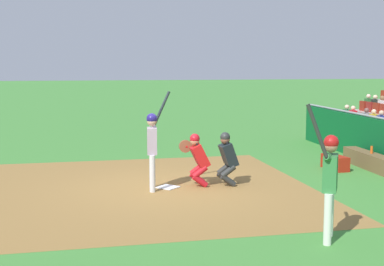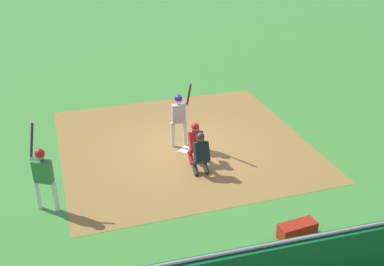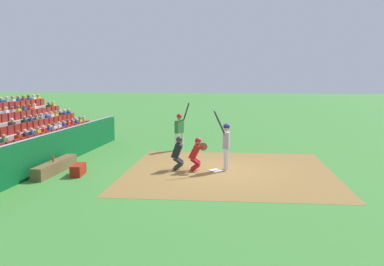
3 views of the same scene
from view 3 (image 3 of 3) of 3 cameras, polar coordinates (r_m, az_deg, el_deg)
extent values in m
plane|color=#3F8335|center=(15.93, 3.22, -5.12)|extent=(160.00, 160.00, 0.00)
cube|color=olive|center=(15.90, 5.03, -5.15)|extent=(8.13, 7.92, 0.01)
cube|color=white|center=(15.93, 3.22, -5.06)|extent=(0.62, 0.62, 0.02)
cylinder|color=silver|center=(16.18, 4.75, -3.40)|extent=(0.14, 0.14, 0.85)
cylinder|color=silver|center=(15.79, 4.54, -3.67)|extent=(0.14, 0.14, 0.85)
cube|color=#A28EA1|center=(15.86, 4.67, -0.96)|extent=(0.43, 0.26, 0.60)
sphere|color=tan|center=(15.80, 4.69, 0.65)|extent=(0.22, 0.22, 0.22)
sphere|color=navy|center=(15.79, 4.69, 0.87)|extent=(0.25, 0.25, 0.25)
cylinder|color=#A28EA1|center=(15.78, 4.57, 0.04)|extent=(0.45, 0.18, 0.14)
cylinder|color=#A28EA1|center=(15.61, 4.48, -0.03)|extent=(0.17, 0.15, 0.13)
cylinder|color=black|center=(15.52, 3.70, 1.51)|extent=(0.08, 0.43, 0.83)
sphere|color=black|center=(15.56, 4.36, 0.04)|extent=(0.06, 0.06, 0.06)
cylinder|color=red|center=(16.05, 0.55, -4.45)|extent=(0.15, 0.39, 0.34)
cylinder|color=red|center=(16.01, 0.55, -3.68)|extent=(0.15, 0.38, 0.33)
cylinder|color=red|center=(15.74, 0.43, -4.69)|extent=(0.15, 0.39, 0.34)
cylinder|color=red|center=(15.70, 0.43, -3.91)|extent=(0.15, 0.38, 0.33)
cube|color=red|center=(15.79, 0.39, -2.53)|extent=(0.43, 0.47, 0.60)
cube|color=red|center=(15.78, 0.81, -2.54)|extent=(0.39, 0.26, 0.44)
sphere|color=#B17C58|center=(15.72, 0.83, -1.26)|extent=(0.22, 0.22, 0.22)
cube|color=black|center=(15.72, 0.83, -1.26)|extent=(0.20, 0.13, 0.20)
sphere|color=red|center=(15.71, 0.83, -1.04)|extent=(0.24, 0.24, 0.24)
cylinder|color=brown|center=(15.60, 1.54, -1.83)|extent=(0.08, 0.30, 0.30)
cylinder|color=red|center=(15.60, 0.89, -2.09)|extent=(0.16, 0.40, 0.22)
cylinder|color=#292B2A|center=(16.20, -1.78, -4.35)|extent=(0.16, 0.39, 0.34)
cylinder|color=#292B2A|center=(16.16, -1.79, -3.59)|extent=(0.16, 0.39, 0.33)
cylinder|color=#292B2A|center=(15.89, -1.92, -4.58)|extent=(0.16, 0.39, 0.34)
cylinder|color=#292B2A|center=(15.84, -1.93, -3.81)|extent=(0.16, 0.39, 0.33)
cube|color=black|center=(15.94, -2.07, -2.40)|extent=(0.44, 0.43, 0.60)
cube|color=#292B2A|center=(15.93, -1.63, -2.40)|extent=(0.39, 0.22, 0.45)
sphere|color=brown|center=(15.87, -1.74, -1.09)|extent=(0.22, 0.22, 0.22)
cube|color=black|center=(15.87, -1.74, -1.09)|extent=(0.20, 0.11, 0.20)
sphere|color=#292B2A|center=(15.86, -1.74, -0.87)|extent=(0.24, 0.24, 0.24)
cube|color=#0A5626|center=(17.50, -18.10, -2.16)|extent=(14.18, 0.24, 1.31)
cylinder|color=gray|center=(17.40, -18.19, 0.09)|extent=(14.18, 0.07, 0.07)
cube|color=brown|center=(16.36, -18.00, -4.36)|extent=(2.94, 0.40, 0.44)
cylinder|color=#D1531A|center=(16.17, -18.25, -3.33)|extent=(0.07, 0.07, 0.21)
cube|color=#9F2012|center=(15.70, -15.14, -4.83)|extent=(0.96, 0.47, 0.39)
cylinder|color=silver|center=(20.08, -2.16, -1.26)|extent=(0.18, 0.18, 0.84)
cylinder|color=silver|center=(20.47, -1.31, -1.09)|extent=(0.18, 0.18, 0.84)
cube|color=#30753A|center=(20.18, -1.74, 0.84)|extent=(0.51, 0.41, 0.59)
sphere|color=#AB7559|center=(20.13, -1.74, 2.10)|extent=(0.22, 0.22, 0.22)
sphere|color=red|center=(20.12, -1.75, 2.27)|extent=(0.24, 0.24, 0.24)
cylinder|color=#30753A|center=(20.17, -1.60, 1.64)|extent=(0.45, 0.34, 0.14)
cylinder|color=#30753A|center=(20.32, -1.28, 1.69)|extent=(0.16, 0.18, 0.13)
cylinder|color=#252924|center=(20.22, -0.78, 2.91)|extent=(0.22, 0.36, 0.85)
sphere|color=black|center=(20.34, -1.14, 1.76)|extent=(0.06, 0.06, 0.06)
cube|color=maroon|center=(26.66, -13.96, 1.20)|extent=(0.44, 0.10, 0.42)
cube|color=#92969C|center=(26.75, -14.45, 1.31)|extent=(0.32, 0.22, 0.52)
sphere|color=#D8AF87|center=(26.71, -14.48, 2.07)|extent=(0.19, 0.19, 0.19)
cube|color=maroon|center=(26.14, -14.42, 1.06)|extent=(0.44, 0.10, 0.42)
cube|color=gold|center=(26.23, -14.92, 1.17)|extent=(0.32, 0.22, 0.52)
sphere|color=brown|center=(26.19, -14.95, 1.95)|extent=(0.19, 0.19, 0.19)
cube|color=maroon|center=(25.61, -14.90, 0.91)|extent=(0.44, 0.10, 0.42)
cube|color=navy|center=(25.71, -15.41, 1.03)|extent=(0.32, 0.22, 0.52)
sphere|color=tan|center=(25.67, -15.44, 1.83)|extent=(0.19, 0.19, 0.19)
cube|color=maroon|center=(25.10, -15.40, 0.77)|extent=(0.44, 0.10, 0.42)
cube|color=red|center=(25.19, -15.92, 0.89)|extent=(0.32, 0.22, 0.52)
sphere|color=#A67460|center=(25.15, -15.95, 1.70)|extent=(0.19, 0.19, 0.19)
cube|color=maroon|center=(24.58, -15.92, 0.61)|extent=(0.44, 0.10, 0.42)
cube|color=red|center=(24.67, -16.45, 0.73)|extent=(0.32, 0.22, 0.52)
sphere|color=brown|center=(24.63, -16.48, 1.56)|extent=(0.19, 0.19, 0.19)
cube|color=maroon|center=(24.06, -16.47, 0.45)|extent=(0.44, 0.10, 0.42)
cube|color=navy|center=(24.16, -17.00, 0.57)|extent=(0.32, 0.22, 0.52)
sphere|color=#A68259|center=(24.12, -17.03, 1.42)|extent=(0.19, 0.19, 0.19)
cube|color=maroon|center=(23.55, -17.03, 0.28)|extent=(0.44, 0.10, 0.42)
cube|color=silver|center=(23.65, -17.58, 0.41)|extent=(0.32, 0.22, 0.52)
sphere|color=#D2A288|center=(23.61, -17.61, 1.28)|extent=(0.19, 0.19, 0.19)
cube|color=maroon|center=(23.04, -17.62, 0.10)|extent=(0.44, 0.10, 0.42)
cube|color=silver|center=(23.14, -18.18, 0.24)|extent=(0.32, 0.22, 0.52)
sphere|color=brown|center=(23.10, -18.21, 1.12)|extent=(0.19, 0.19, 0.19)
cube|color=maroon|center=(22.53, -18.24, -0.08)|extent=(0.44, 0.10, 0.42)
cube|color=navy|center=(22.63, -18.81, 0.05)|extent=(0.32, 0.22, 0.52)
sphere|color=#AE7850|center=(22.59, -18.84, 0.96)|extent=(0.19, 0.19, 0.19)
cube|color=maroon|center=(22.03, -18.89, -0.28)|extent=(0.44, 0.10, 0.42)
cube|color=red|center=(22.13, -19.46, -0.13)|extent=(0.32, 0.22, 0.52)
sphere|color=beige|center=(22.09, -19.50, 0.79)|extent=(0.19, 0.19, 0.19)
cube|color=maroon|center=(21.53, -19.57, -0.48)|extent=(0.44, 0.10, 0.42)
cube|color=gold|center=(21.63, -20.15, -0.33)|extent=(0.32, 0.22, 0.52)
sphere|color=#A67D57|center=(21.59, -20.19, 0.61)|extent=(0.19, 0.19, 0.19)
cube|color=maroon|center=(21.03, -20.28, -0.69)|extent=(0.44, 0.10, 0.42)
cube|color=#273F92|center=(21.14, -20.87, -0.54)|extent=(0.32, 0.22, 0.52)
sphere|color=#CEAD8E|center=(21.09, -20.92, 0.43)|extent=(0.19, 0.19, 0.19)
cube|color=maroon|center=(20.53, -21.02, -0.91)|extent=(0.44, 0.10, 0.42)
cube|color=#2B2126|center=(20.65, -21.62, -0.76)|extent=(0.32, 0.22, 0.52)
sphere|color=beige|center=(20.60, -21.67, 0.23)|extent=(0.19, 0.19, 0.19)
cube|color=maroon|center=(20.04, -21.80, -1.14)|extent=(0.44, 0.10, 0.42)
cube|color=red|center=(20.16, -22.41, -0.98)|extent=(0.32, 0.22, 0.52)
sphere|color=brown|center=(20.11, -22.47, 0.03)|extent=(0.19, 0.19, 0.19)
cube|color=maroon|center=(19.56, -22.62, -1.39)|extent=(0.44, 0.10, 0.42)
cube|color=maroon|center=(19.08, -23.48, -1.64)|extent=(0.44, 0.10, 0.42)
cube|color=#307C38|center=(19.20, -24.12, -1.47)|extent=(0.32, 0.22, 0.52)
sphere|color=#AB725F|center=(19.15, -24.17, -0.41)|extent=(0.19, 0.19, 0.19)
cube|color=maroon|center=(18.60, -24.39, -1.91)|extent=(0.44, 0.10, 0.42)
cube|color=maroon|center=(26.99, -15.90, 2.15)|extent=(0.44, 0.10, 0.42)
cube|color=navy|center=(27.09, -16.38, 2.25)|extent=(0.32, 0.22, 0.52)
sphere|color=#D5B27A|center=(27.06, -16.41, 3.01)|extent=(0.19, 0.19, 0.19)
cube|color=maroon|center=(26.47, -16.39, 2.03)|extent=(0.44, 0.10, 0.42)
cube|color=navy|center=(26.57, -16.88, 2.14)|extent=(0.32, 0.22, 0.52)
sphere|color=beige|center=(26.54, -16.91, 2.91)|extent=(0.19, 0.19, 0.19)
cube|color=maroon|center=(25.96, -16.91, 1.91)|extent=(0.44, 0.10, 0.42)
cube|color=#2C1F27|center=(26.06, -17.40, 2.02)|extent=(0.32, 0.22, 0.52)
sphere|color=beige|center=(26.03, -17.43, 2.81)|extent=(0.19, 0.19, 0.19)
cube|color=maroon|center=(25.45, -17.44, 1.78)|extent=(0.44, 0.10, 0.42)
cube|color=gold|center=(25.55, -17.94, 1.89)|extent=(0.32, 0.22, 0.52)
sphere|color=#A77C55|center=(25.52, -17.98, 2.70)|extent=(0.19, 0.19, 0.19)
cube|color=maroon|center=(24.94, -18.00, 1.65)|extent=(0.44, 0.10, 0.42)
cube|color=silver|center=(25.04, -18.51, 1.76)|extent=(0.32, 0.22, 0.52)
sphere|color=#CAAF88|center=(25.01, -18.54, 2.59)|extent=(0.19, 0.19, 0.19)
cube|color=maroon|center=(24.43, -18.58, 1.51)|extent=(0.44, 0.10, 0.42)
cube|color=navy|center=(24.53, -19.09, 1.63)|extent=(0.32, 0.22, 0.52)
sphere|color=#DAAD85|center=(24.50, -19.13, 2.47)|extent=(0.19, 0.19, 0.19)
cube|color=maroon|center=(23.92, -19.18, 1.37)|extent=(0.44, 0.10, 0.42)
cube|color=gray|center=(24.03, -19.71, 1.49)|extent=(0.32, 0.22, 0.52)
sphere|color=#D2AC8B|center=(24.00, -19.74, 2.34)|extent=(0.19, 0.19, 0.19)
cube|color=maroon|center=(23.42, -19.81, 1.21)|extent=(0.44, 0.10, 0.42)
cube|color=#357835|center=(23.53, -20.34, 1.34)|extent=(0.32, 0.22, 0.52)
sphere|color=#A6775C|center=(23.50, -20.38, 2.21)|extent=(0.19, 0.19, 0.19)
cube|color=maroon|center=(22.92, -20.46, 1.06)|extent=(0.44, 0.10, 0.42)
cube|color=navy|center=(23.03, -21.01, 1.19)|extent=(0.32, 0.22, 0.52)
sphere|color=#9E755A|center=(23.00, -21.05, 2.08)|extent=(0.19, 0.19, 0.19)
cube|color=maroon|center=(22.43, -21.15, 0.89)|extent=(0.44, 0.10, 0.42)
cube|color=#1D2D1E|center=(22.54, -21.70, 1.03)|extent=(0.32, 0.22, 0.52)
sphere|color=#A17560|center=(22.51, -21.74, 1.94)|extent=(0.19, 0.19, 0.19)
cube|color=maroon|center=(21.94, -21.87, 0.72)|extent=(0.44, 0.10, 0.42)
cube|color=maroon|center=(21.45, -22.61, 0.54)|extent=(0.44, 0.10, 0.42)
cube|color=#2D2F20|center=(21.57, -23.18, 0.68)|extent=(0.32, 0.22, 0.52)
sphere|color=beige|center=(21.53, -23.23, 1.63)|extent=(0.19, 0.19, 0.19)
cube|color=maroon|center=(20.96, -23.40, 0.35)|extent=(0.44, 0.10, 0.42)
cube|color=maroon|center=(20.48, -24.22, 0.15)|extent=(0.44, 0.10, 0.42)
cube|color=maroon|center=(27.36, -17.79, 3.07)|extent=(0.44, 0.10, 0.42)
cube|color=gold|center=(27.46, -18.26, 3.17)|extent=(0.32, 0.22, 0.52)
sphere|color=beige|center=(27.44, -18.29, 3.92)|extent=(0.19, 0.19, 0.19)
cube|color=maroon|center=(26.85, -18.32, 2.97)|extent=(0.44, 0.10, 0.42)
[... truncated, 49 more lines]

